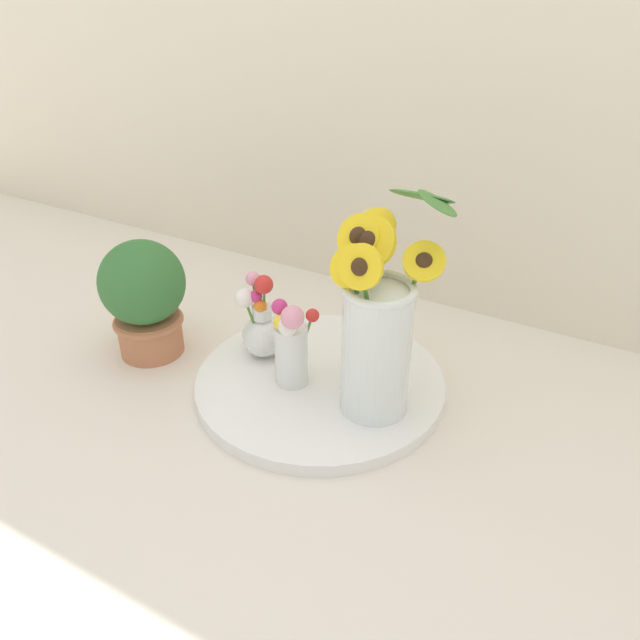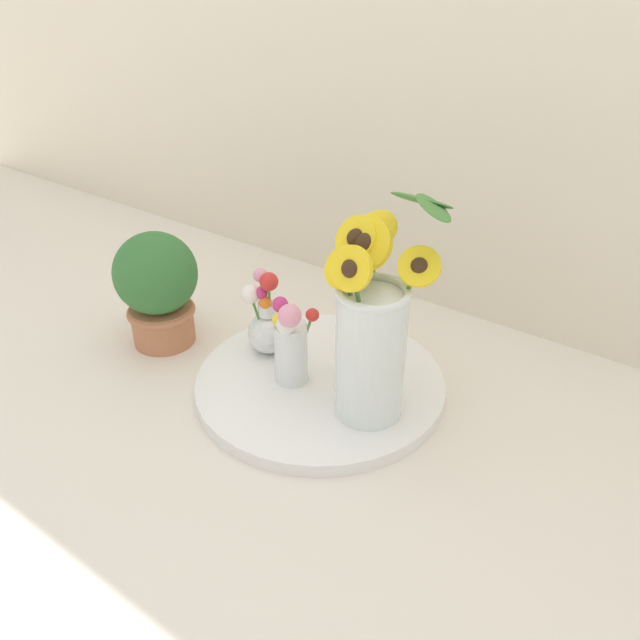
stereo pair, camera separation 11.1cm
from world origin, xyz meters
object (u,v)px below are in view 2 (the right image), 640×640
Objects in this scene: mason_jar_sunflowers at (371,335)px; serving_tray at (320,383)px; vase_small_center at (290,343)px; vase_bulb_right at (267,323)px; potted_plant at (157,286)px.

serving_tray is at bearing 169.46° from mason_jar_sunflowers.
vase_small_center is 1.00× the size of vase_bulb_right.
mason_jar_sunflowers is at bearing 4.07° from potted_plant.
vase_bulb_right reaches higher than serving_tray.
vase_small_center is at bearing -27.64° from vase_bulb_right.
serving_tray is 0.39m from potted_plant.
vase_small_center is 0.73× the size of potted_plant.
mason_jar_sunflowers is (0.12, -0.02, 0.16)m from serving_tray.
potted_plant is at bearing -171.16° from serving_tray.
vase_small_center is (-0.04, -0.04, 0.10)m from serving_tray.
vase_bulb_right is (-0.10, 0.05, -0.02)m from vase_small_center.
potted_plant is (-0.49, -0.03, -0.05)m from mason_jar_sunflowers.
mason_jar_sunflowers reaches higher than potted_plant.
serving_tray is 1.92× the size of potted_plant.
serving_tray is 2.61× the size of vase_small_center.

